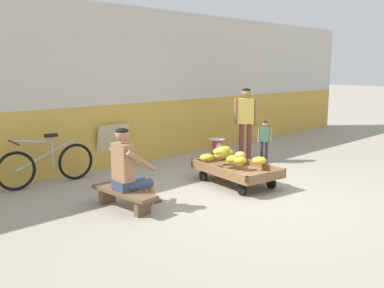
% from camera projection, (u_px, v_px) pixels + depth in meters
% --- Properties ---
extents(ground_plane, '(80.00, 80.00, 0.00)m').
position_uv_depth(ground_plane, '(257.00, 199.00, 6.16)').
color(ground_plane, gray).
extents(back_wall, '(16.00, 0.30, 3.13)m').
position_uv_depth(back_wall, '(125.00, 87.00, 8.29)').
color(back_wall, gold).
rests_on(back_wall, ground).
extents(banana_cart, '(1.05, 1.55, 0.36)m').
position_uv_depth(banana_cart, '(236.00, 171.00, 6.89)').
color(banana_cart, brown).
rests_on(banana_cart, ground).
extents(banana_pile, '(0.88, 1.10, 0.26)m').
position_uv_depth(banana_pile, '(229.00, 155.00, 7.04)').
color(banana_pile, gold).
rests_on(banana_pile, banana_cart).
extents(low_bench, '(0.39, 1.12, 0.27)m').
position_uv_depth(low_bench, '(124.00, 195.00, 5.71)').
color(low_bench, brown).
rests_on(low_bench, ground).
extents(vendor_seated, '(0.68, 0.48, 1.14)m').
position_uv_depth(vendor_seated, '(129.00, 168.00, 5.70)').
color(vendor_seated, '#9E704C').
rests_on(vendor_seated, ground).
extents(plastic_crate, '(0.36, 0.28, 0.30)m').
position_uv_depth(plastic_crate, '(217.00, 161.00, 8.00)').
color(plastic_crate, gold).
rests_on(plastic_crate, ground).
extents(weighing_scale, '(0.30, 0.30, 0.29)m').
position_uv_depth(weighing_scale, '(217.00, 146.00, 7.94)').
color(weighing_scale, '#28282D').
rests_on(weighing_scale, plastic_crate).
extents(bicycle_near_left, '(1.66, 0.48, 0.86)m').
position_uv_depth(bicycle_near_left, '(47.00, 164.00, 6.86)').
color(bicycle_near_left, black).
rests_on(bicycle_near_left, ground).
extents(sign_board, '(0.70, 0.28, 0.87)m').
position_uv_depth(sign_board, '(112.00, 146.00, 8.06)').
color(sign_board, '#C6B289').
rests_on(sign_board, ground).
extents(customer_adult, '(0.36, 0.39, 1.53)m').
position_uv_depth(customer_adult, '(246.00, 116.00, 8.48)').
color(customer_adult, brown).
rests_on(customer_adult, ground).
extents(customer_child, '(0.19, 0.24, 0.87)m').
position_uv_depth(customer_child, '(264.00, 137.00, 8.43)').
color(customer_child, '#232328').
rests_on(customer_child, ground).
extents(shopping_bag, '(0.18, 0.12, 0.24)m').
position_uv_depth(shopping_bag, '(236.00, 165.00, 7.81)').
color(shopping_bag, green).
rests_on(shopping_bag, ground).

